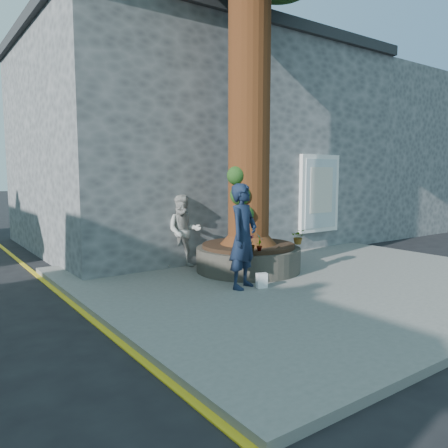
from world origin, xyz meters
TOP-DOWN VIEW (x-y plane):
  - ground at (0.00, 0.00)m, footprint 120.00×120.00m
  - pavement at (1.50, 1.00)m, footprint 9.00×8.00m
  - yellow_line at (-3.05, 1.00)m, footprint 0.10×30.00m
  - stone_shop at (2.50, 7.20)m, footprint 10.30×8.30m
  - neighbour_shop at (10.50, 7.20)m, footprint 6.00×8.00m
  - planter at (0.80, 2.00)m, footprint 2.30×2.30m
  - man at (-0.21, 0.89)m, footprint 0.84×0.72m
  - woman at (-0.19, 3.13)m, footprint 0.99×0.89m
  - shopping_bag at (0.07, 0.67)m, footprint 0.23×0.17m
  - plant_a at (0.41, 1.15)m, footprint 0.22×0.23m
  - plant_b at (1.20, 2.85)m, footprint 0.29×0.29m
  - plant_c at (0.16, 1.15)m, footprint 0.19×0.19m
  - plant_d at (1.65, 1.30)m, footprint 0.40×0.40m

SIDE VIEW (x-z plane):
  - ground at x=0.00m, z-range 0.00..0.00m
  - yellow_line at x=-3.05m, z-range 0.00..0.01m
  - pavement at x=1.50m, z-range 0.00..0.12m
  - shopping_bag at x=0.07m, z-range 0.12..0.40m
  - planter at x=0.80m, z-range 0.11..0.71m
  - plant_d at x=1.65m, z-range 0.72..1.06m
  - plant_c at x=0.16m, z-range 0.72..1.07m
  - plant_a at x=0.41m, z-range 0.72..1.08m
  - plant_b at x=1.20m, z-range 0.72..1.11m
  - woman at x=-0.19m, z-range 0.12..1.79m
  - man at x=-0.21m, z-range 0.12..2.08m
  - neighbour_shop at x=10.50m, z-range 0.00..6.00m
  - stone_shop at x=2.50m, z-range 0.01..6.31m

